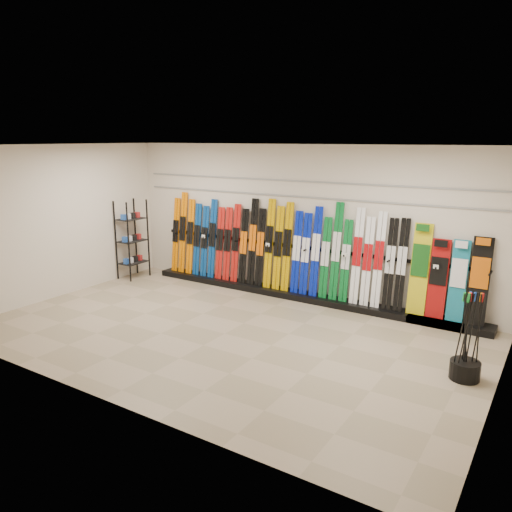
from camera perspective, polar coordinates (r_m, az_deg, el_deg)
The scene contains 13 objects.
floor at distance 8.25m, azimuth -3.59°, elevation -8.85°, with size 8.00×8.00×0.00m, color gray.
back_wall at distance 9.90m, azimuth 4.82°, elevation 3.93°, with size 8.00×8.00×0.00m, color beige.
left_wall at distance 10.63m, azimuth -21.49°, elevation 3.70°, with size 5.00×5.00×0.00m, color beige.
right_wall at distance 6.39m, azimuth 26.69°, elevation -2.73°, with size 5.00×5.00×0.00m, color beige.
ceiling at distance 7.64m, azimuth -3.93°, elevation 12.47°, with size 8.00×8.00×0.00m, color silver.
ski_rack_base at distance 9.95m, azimuth 5.22°, elevation -4.58°, with size 8.00×0.40×0.12m, color black.
skis at distance 10.07m, azimuth 2.08°, elevation 0.95°, with size 5.37×0.24×1.84m.
snowboards at distance 8.95m, azimuth 21.02°, elevation -2.27°, with size 1.27×0.24×1.58m.
accessory_rack at distance 11.58m, azimuth -13.97°, elevation 1.86°, with size 0.40×0.60×1.77m, color black.
pole_bin at distance 7.29m, azimuth 22.75°, elevation -11.94°, with size 0.39×0.39×0.25m, color black.
ski_poles at distance 7.10m, azimuth 23.10°, elevation -8.42°, with size 0.31×0.22×1.18m.
slatwall_rail_0 at distance 9.81m, azimuth 4.82°, elevation 6.79°, with size 7.60×0.02×0.03m, color gray.
slatwall_rail_1 at distance 9.78m, azimuth 4.85°, elevation 8.54°, with size 7.60×0.02×0.03m, color gray.
Camera 1 is at (4.52, -6.16, 3.11)m, focal length 35.00 mm.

